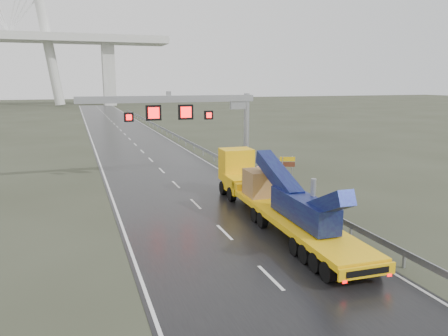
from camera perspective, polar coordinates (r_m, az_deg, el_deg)
name	(u,v)px	position (r m, az deg, el deg)	size (l,w,h in m)	color
ground	(252,260)	(20.93, 3.73, -11.93)	(400.00, 400.00, 0.00)	#313424
road	(135,145)	(58.78, -11.52, 3.01)	(11.00, 200.00, 0.02)	black
guardrail	(201,148)	(50.19, -3.08, 2.63)	(0.20, 140.00, 1.40)	gray
sign_gantry	(194,113)	(37.07, -3.97, 7.19)	(14.90, 1.20, 7.42)	beige
heavy_haul_truck	(269,192)	(26.87, 5.86, -3.16)	(3.05, 17.31, 4.05)	#FCB70E
exit_sign_pair	(287,164)	(36.46, 8.27, 0.51)	(1.19, 0.49, 2.14)	gray
striped_barrier	(260,172)	(37.82, 4.78, -0.55)	(0.60, 0.32, 1.02)	red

